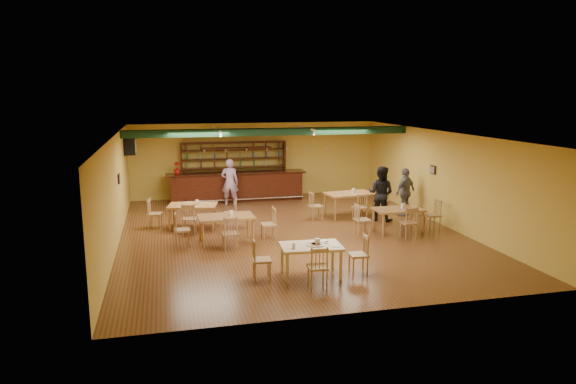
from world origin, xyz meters
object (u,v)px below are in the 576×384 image
object	(u,v)px
dining_table_d	(398,220)
near_table	(311,261)
patron_bar	(230,182)
patron_right_a	(381,193)
dining_table_c	(226,229)
bar_counter	(237,187)
dining_table_a	(193,216)
dining_table_b	(349,205)

from	to	relation	value
dining_table_d	near_table	bearing A→B (deg)	-140.63
near_table	patron_bar	distance (m)	8.20
patron_bar	patron_right_a	distance (m)	5.76
dining_table_c	patron_bar	bearing A→B (deg)	80.04
bar_counter	patron_right_a	world-z (taller)	patron_right_a
near_table	patron_right_a	xyz separation A→B (m)	(3.74, 4.66, 0.54)
patron_right_a	bar_counter	bearing A→B (deg)	-3.38
dining_table_d	patron_right_a	xyz separation A→B (m)	(0.07, 1.50, 0.55)
bar_counter	dining_table_a	world-z (taller)	bar_counter
dining_table_b	patron_right_a	distance (m)	1.24
dining_table_b	dining_table_d	bearing A→B (deg)	-79.98
dining_table_a	patron_right_a	distance (m)	6.18
dining_table_d	patron_right_a	size ratio (longest dim) A/B	0.80
dining_table_b	near_table	distance (m)	6.20
dining_table_a	dining_table_d	xyz separation A→B (m)	(6.07, -1.97, -0.01)
dining_table_b	patron_right_a	world-z (taller)	patron_right_a
dining_table_a	near_table	xyz separation A→B (m)	(2.40, -5.13, 0.00)
patron_right_a	near_table	bearing A→B (deg)	93.49
bar_counter	patron_right_a	xyz separation A→B (m)	(4.21, -4.31, 0.35)
dining_table_d	dining_table_a	bearing A→B (deg)	160.69
dining_table_b	patron_bar	distance (m)	4.67
dining_table_a	near_table	size ratio (longest dim) A/B	1.07
dining_table_a	patron_right_a	world-z (taller)	patron_right_a
near_table	dining_table_d	bearing A→B (deg)	44.44
dining_table_d	patron_right_a	distance (m)	1.60
dining_table_b	patron_right_a	size ratio (longest dim) A/B	0.89
dining_table_b	near_table	size ratio (longest dim) A/B	1.17
near_table	dining_table_a	bearing A→B (deg)	118.84
bar_counter	dining_table_b	distance (m)	4.90
near_table	dining_table_b	bearing A→B (deg)	65.45
bar_counter	patron_bar	distance (m)	0.96
patron_bar	patron_right_a	size ratio (longest dim) A/B	0.98
dining_table_b	dining_table_c	size ratio (longest dim) A/B	1.05
dining_table_a	dining_table_b	distance (m)	5.35
bar_counter	near_table	distance (m)	8.98
dining_table_b	patron_right_a	bearing A→B (deg)	-52.59
dining_table_b	near_table	world-z (taller)	dining_table_b
dining_table_d	near_table	distance (m)	4.84
dining_table_d	patron_bar	size ratio (longest dim) A/B	0.82
bar_counter	dining_table_a	bearing A→B (deg)	-116.64
near_table	patron_bar	world-z (taller)	patron_bar
bar_counter	dining_table_c	distance (m)	5.85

